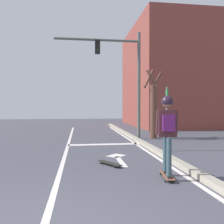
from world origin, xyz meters
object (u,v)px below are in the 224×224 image
Objects in this scene: spare_skateboard at (110,163)px; skater at (167,124)px; skateboard at (167,175)px; roadside_tree at (153,108)px; traffic_signal_mast at (121,68)px; street_sign_post at (167,109)px.

skater is at bearing -50.58° from spare_skateboard.
skater reaches higher than skateboard.
roadside_tree reaches higher than spare_skateboard.
spare_skateboard is 6.39m from traffic_signal_mast.
spare_skateboard is (-1.13, 1.37, -1.17)m from skater.
roadside_tree reaches higher than skater.
roadside_tree is at bearing 61.47° from spare_skateboard.
skater is (-0.00, -0.01, 1.16)m from skateboard.
traffic_signal_mast is 2.27× the size of street_sign_post.
street_sign_post reaches higher than skater.
skater is 3.49m from street_sign_post.
street_sign_post is at bearing 38.83° from spare_skateboard.
roadside_tree is (1.84, 6.83, 0.35)m from skater.
traffic_signal_mast reaches higher than street_sign_post.
traffic_signal_mast reaches higher than spare_skateboard.
skater is 0.49× the size of roadside_tree.
skateboard is 0.99× the size of spare_skateboard.
street_sign_post is at bearing 69.50° from skater.
spare_skateboard is at bearing -118.53° from roadside_tree.
skateboard is 0.35× the size of street_sign_post.
skater is at bearing -99.13° from skateboard.
roadside_tree is (2.97, 5.46, 1.52)m from spare_skateboard.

